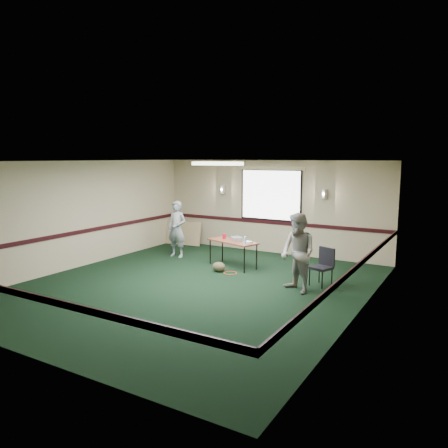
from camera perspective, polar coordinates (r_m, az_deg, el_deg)
The scene contains 13 objects.
ground at distance 9.63m, azimuth -3.96°, elevation -8.09°, with size 8.00×8.00×0.00m, color black.
room_shell at distance 11.11m, azimuth 2.16°, elevation 2.49°, with size 8.00×8.02×8.00m.
folding_table at distance 11.11m, azimuth 1.15°, elevation -2.44°, with size 1.46×0.92×0.68m.
projector at distance 11.10m, azimuth 1.64°, elevation -1.95°, with size 0.29×0.24×0.10m, color gray.
game_console at distance 10.79m, azimuth 3.15°, elevation -2.39°, with size 0.19×0.15×0.05m, color silver.
red_cup at distance 11.35m, azimuth 0.01°, elevation -1.61°, with size 0.09×0.09×0.13m, color #AE0B1F.
water_bottle at distance 10.54m, azimuth 2.74°, elevation -2.21°, with size 0.06×0.06×0.21m, color #94CBF2.
duffel_bag at distance 10.75m, azimuth -0.69°, elevation -5.62°, with size 0.34×0.25×0.24m, color #423E26.
cable_coil at distance 10.63m, azimuth 0.83°, elevation -6.42°, with size 0.33×0.33×0.02m, color #C74518.
folded_table at distance 14.10m, azimuth -5.76°, elevation -1.17°, with size 1.45×0.06×0.75m, color tan.
conference_chair at distance 9.81m, azimuth 12.86°, elevation -5.06°, with size 0.52×0.53×0.83m.
person_left at distance 12.29m, azimuth -6.18°, elevation -0.66°, with size 0.58×0.38×1.58m, color #3D5986.
person_right at distance 9.14m, azimuth 9.64°, elevation -3.76°, with size 0.80×0.63×1.66m, color #6889A3.
Camera 1 is at (5.23, -7.60, 2.78)m, focal length 35.00 mm.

